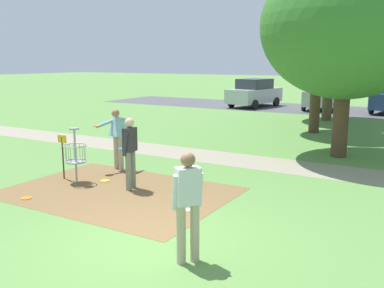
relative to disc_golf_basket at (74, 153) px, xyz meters
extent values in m
plane|color=#5B8942|center=(3.71, -2.14, -0.75)|extent=(160.00, 160.00, 0.00)
cube|color=brown|center=(1.47, -0.09, -0.75)|extent=(5.11, 3.69, 0.01)
cylinder|color=#9E9EA3|center=(0.06, -0.01, -0.08)|extent=(0.05, 0.05, 1.35)
cylinder|color=#9E9EA3|center=(0.06, -0.01, 0.62)|extent=(0.24, 0.24, 0.04)
torus|color=#9E9EA3|center=(0.06, -0.01, 0.20)|extent=(0.58, 0.58, 0.02)
torus|color=#9E9EA3|center=(0.06, -0.01, -0.20)|extent=(0.55, 0.55, 0.03)
cylinder|color=#9E9EA3|center=(0.06, -0.01, -0.22)|extent=(0.48, 0.48, 0.02)
cylinder|color=gray|center=(0.30, -0.01, 0.00)|extent=(0.01, 0.01, 0.40)
cylinder|color=gray|center=(0.25, 0.13, 0.00)|extent=(0.01, 0.01, 0.40)
cylinder|color=gray|center=(0.13, 0.22, 0.00)|extent=(0.01, 0.01, 0.40)
cylinder|color=gray|center=(-0.01, 0.22, 0.00)|extent=(0.01, 0.01, 0.40)
cylinder|color=gray|center=(-0.13, 0.13, 0.00)|extent=(0.01, 0.01, 0.40)
cylinder|color=gray|center=(-0.18, -0.01, 0.00)|extent=(0.01, 0.01, 0.40)
cylinder|color=gray|center=(-0.13, -0.15, 0.00)|extent=(0.01, 0.01, 0.40)
cylinder|color=gray|center=(-0.01, -0.24, 0.00)|extent=(0.01, 0.01, 0.40)
cylinder|color=gray|center=(0.13, -0.24, 0.00)|extent=(0.01, 0.01, 0.40)
cylinder|color=gray|center=(0.25, -0.15, 0.00)|extent=(0.01, 0.01, 0.40)
cylinder|color=#4C3823|center=(-0.49, 0.09, -0.20)|extent=(0.04, 0.04, 1.10)
cube|color=gold|center=(-0.49, 0.09, 0.30)|extent=(0.28, 0.03, 0.20)
cylinder|color=slate|center=(1.60, 0.14, -0.29)|extent=(0.14, 0.14, 0.92)
cylinder|color=slate|center=(1.56, 0.36, -0.29)|extent=(0.14, 0.14, 0.92)
cube|color=#2D2D33|center=(1.58, 0.25, 0.45)|extent=(0.29, 0.40, 0.56)
sphere|color=beige|center=(1.58, 0.25, 0.85)|extent=(0.22, 0.22, 0.22)
cylinder|color=#2D2D33|center=(1.60, 0.06, 0.36)|extent=(0.18, 0.12, 0.55)
cylinder|color=#2D2D33|center=(1.52, 0.43, 0.36)|extent=(0.18, 0.12, 0.55)
cylinder|color=#1E93DB|center=(1.40, 0.21, 0.22)|extent=(0.22, 0.22, 0.02)
cylinder|color=tan|center=(4.66, -2.42, -0.29)|extent=(0.14, 0.14, 0.92)
cylinder|color=tan|center=(4.79, -2.25, -0.29)|extent=(0.14, 0.14, 0.92)
cube|color=silver|center=(4.72, -2.34, 0.45)|extent=(0.40, 0.42, 0.56)
sphere|color=brown|center=(4.72, -2.34, 0.85)|extent=(0.22, 0.22, 0.22)
cylinder|color=silver|center=(4.59, -2.47, 0.36)|extent=(0.18, 0.17, 0.55)
cylinder|color=silver|center=(4.82, -2.18, 0.36)|extent=(0.18, 0.17, 0.55)
cylinder|color=red|center=(4.58, -2.22, 0.22)|extent=(0.22, 0.22, 0.02)
cylinder|color=tan|center=(0.20, 1.56, -0.29)|extent=(0.14, 0.14, 0.92)
cylinder|color=tan|center=(-0.02, 1.61, -0.29)|extent=(0.14, 0.14, 0.92)
cube|color=#84B7D1|center=(0.09, 1.59, 0.45)|extent=(0.44, 0.46, 0.60)
sphere|color=#9E7051|center=(0.08, 1.53, 0.85)|extent=(0.22, 0.22, 0.22)
cylinder|color=#84B7D1|center=(-0.14, 1.33, 0.56)|extent=(0.22, 0.59, 0.21)
cylinder|color=orange|center=(-0.20, 1.06, 0.53)|extent=(0.22, 0.22, 0.02)
cylinder|color=#84B7D1|center=(0.29, 1.72, 0.49)|extent=(0.20, 0.49, 0.37)
cylinder|color=gold|center=(0.58, 0.45, -0.74)|extent=(0.24, 0.24, 0.02)
cylinder|color=orange|center=(0.04, -1.52, -0.74)|extent=(0.24, 0.24, 0.02)
cylinder|color=white|center=(3.51, -0.37, -0.74)|extent=(0.20, 0.20, 0.02)
cylinder|color=gold|center=(2.57, 1.24, -0.74)|extent=(0.24, 0.24, 0.02)
cylinder|color=#4C3823|center=(5.05, 6.43, 0.29)|extent=(0.49, 0.49, 2.09)
ellipsoid|color=#38752D|center=(5.05, 6.43, 3.29)|extent=(5.21, 5.21, 4.43)
cylinder|color=brown|center=(2.62, 14.89, 0.40)|extent=(0.49, 0.49, 2.31)
ellipsoid|color=#285B1E|center=(2.62, 14.89, 3.49)|extent=(5.16, 5.16, 4.39)
cylinder|color=#4C3823|center=(3.09, 10.74, 0.65)|extent=(0.44, 0.44, 2.80)
ellipsoid|color=#38752D|center=(3.09, 10.74, 3.51)|extent=(3.90, 3.90, 3.32)
cube|color=#4C4C51|center=(3.71, 19.81, -0.75)|extent=(36.00, 6.00, 0.01)
cube|color=#B2B7BC|center=(-3.13, 19.19, 0.00)|extent=(2.54, 4.46, 0.90)
cube|color=#2D333D|center=(-3.13, 19.19, 0.77)|extent=(1.96, 2.44, 0.64)
cylinder|color=black|center=(-3.77, 20.63, -0.45)|extent=(0.29, 0.62, 0.60)
cylinder|color=black|center=(-2.01, 20.30, -0.45)|extent=(0.29, 0.62, 0.60)
cylinder|color=black|center=(-4.26, 18.07, -0.45)|extent=(0.29, 0.62, 0.60)
cylinder|color=black|center=(-2.49, 17.74, -0.45)|extent=(0.29, 0.62, 0.60)
cube|color=#B2B7BC|center=(1.14, 19.99, 0.00)|extent=(2.14, 4.33, 0.90)
cube|color=#2D333D|center=(1.14, 19.99, 0.77)|extent=(1.76, 2.31, 0.64)
cylinder|color=black|center=(0.14, 21.22, -0.45)|extent=(0.23, 0.61, 0.60)
cylinder|color=black|center=(1.93, 21.37, -0.45)|extent=(0.23, 0.61, 0.60)
cylinder|color=black|center=(0.35, 18.62, -0.45)|extent=(0.23, 0.61, 0.60)
cylinder|color=black|center=(2.15, 18.77, -0.45)|extent=(0.23, 0.61, 0.60)
cylinder|color=black|center=(4.49, 21.49, -0.45)|extent=(0.25, 0.62, 0.60)
cylinder|color=black|center=(4.18, 18.90, -0.45)|extent=(0.25, 0.62, 0.60)
cube|color=gray|center=(3.71, 4.36, -0.75)|extent=(40.00, 1.73, 0.00)
camera|label=1|loc=(7.90, -7.60, 2.26)|focal=40.64mm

